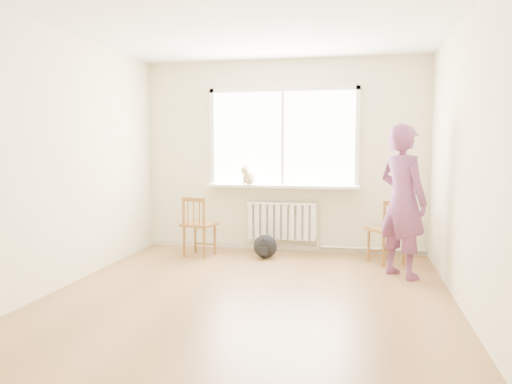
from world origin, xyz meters
The scene contains 13 objects.
floor centered at (0.00, 0.00, 0.00)m, with size 4.50×4.50×0.00m, color olive.
ceiling centered at (0.00, 0.00, 2.70)m, with size 4.50×4.50×0.00m, color white.
back_wall centered at (0.00, 2.25, 1.35)m, with size 4.00×0.01×2.70m, color beige.
window centered at (0.00, 2.22, 1.66)m, with size 2.12×0.05×1.42m.
windowsill centered at (0.00, 2.14, 0.93)m, with size 2.15×0.22×0.04m, color white.
radiator centered at (0.00, 2.16, 0.44)m, with size 1.00×0.12×0.55m.
heating_pipe centered at (1.25, 2.19, 0.08)m, with size 0.04×0.04×1.40m, color silver.
baseboard centered at (0.00, 2.23, 0.04)m, with size 4.00×0.03×0.08m, color beige.
chair_left centered at (-1.06, 1.59, 0.41)m, with size 0.47×0.45×0.81m.
chair_right centered at (1.44, 1.66, 0.42)m, with size 0.56×0.55×0.83m.
person centered at (1.55, 1.08, 0.87)m, with size 0.64×0.42×1.74m, color #B83D5C.
cat centered at (-0.46, 2.05, 1.07)m, with size 0.26×0.43×0.29m.
backpack centered at (-0.15, 1.68, 0.16)m, with size 0.32×0.24×0.32m, color black.
Camera 1 is at (1.05, -4.77, 1.50)m, focal length 35.00 mm.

